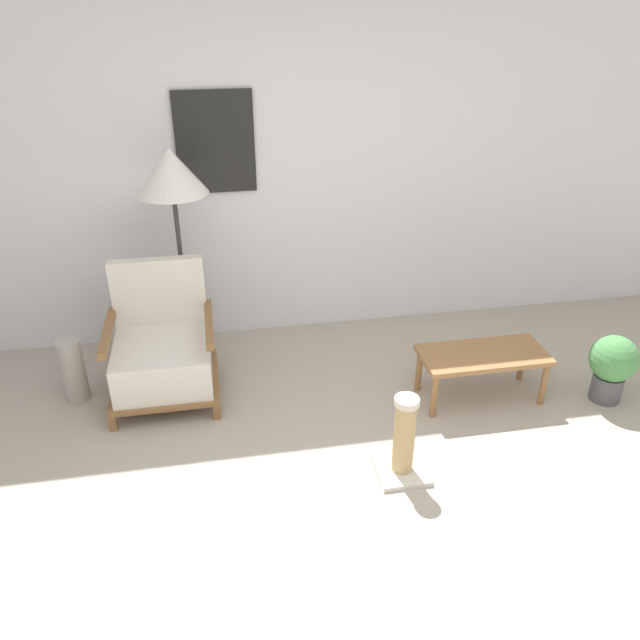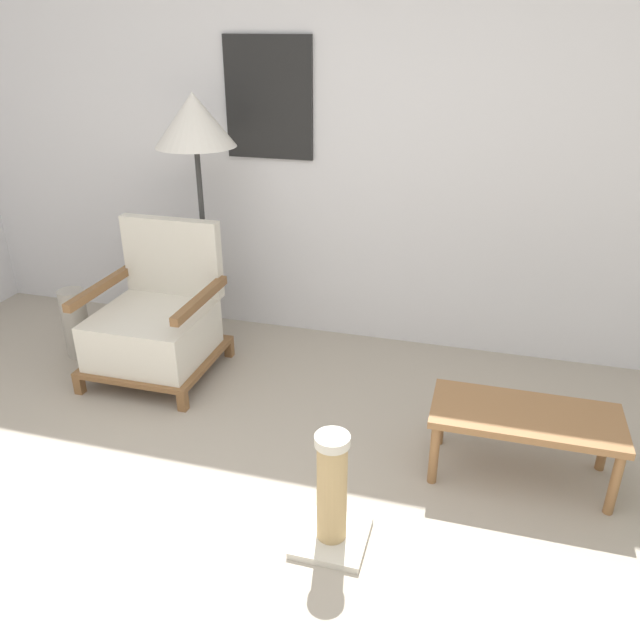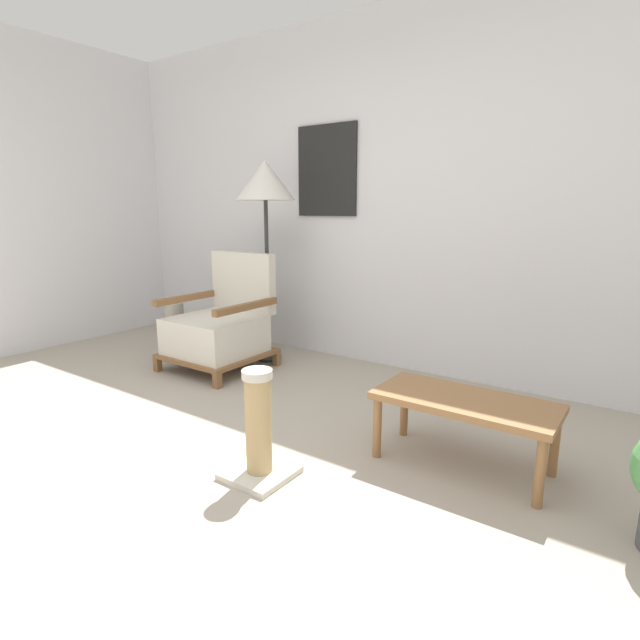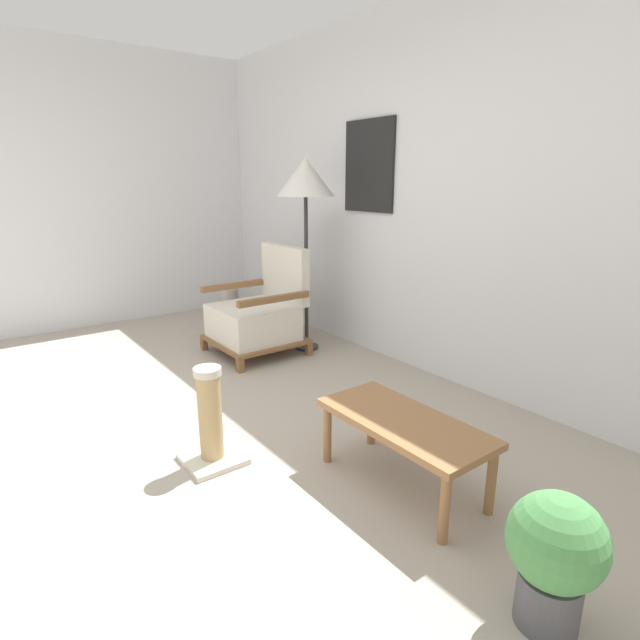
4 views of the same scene
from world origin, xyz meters
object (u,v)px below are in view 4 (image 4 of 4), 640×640
object	(u,v)px
potted_plant	(555,553)
floor_lamp	(306,182)
vase	(231,311)
scratching_post	(211,424)
coffee_table	(404,428)
armchair	(258,315)

from	to	relation	value
potted_plant	floor_lamp	bearing A→B (deg)	160.21
floor_lamp	vase	size ratio (longest dim) A/B	3.57
floor_lamp	scratching_post	distance (m)	2.26
coffee_table	scratching_post	world-z (taller)	scratching_post
armchair	coffee_table	size ratio (longest dim) A/B	1.05
potted_plant	scratching_post	world-z (taller)	scratching_post
armchair	scratching_post	world-z (taller)	armchair
potted_plant	coffee_table	bearing A→B (deg)	167.75
potted_plant	vase	bearing A→B (deg)	169.39
armchair	floor_lamp	size ratio (longest dim) A/B	0.56
scratching_post	potted_plant	bearing A→B (deg)	16.04
potted_plant	armchair	bearing A→B (deg)	168.14
armchair	coffee_table	xyz separation A→B (m)	(2.13, -0.44, -0.02)
floor_lamp	coffee_table	world-z (taller)	floor_lamp
coffee_table	floor_lamp	bearing A→B (deg)	157.13
floor_lamp	coffee_table	distance (m)	2.41
potted_plant	scratching_post	size ratio (longest dim) A/B	0.92
vase	potted_plant	bearing A→B (deg)	-10.61
vase	floor_lamp	bearing A→B (deg)	23.45
armchair	potted_plant	size ratio (longest dim) A/B	1.85
armchair	scratching_post	bearing A→B (deg)	-38.23
armchair	potted_plant	world-z (taller)	armchair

